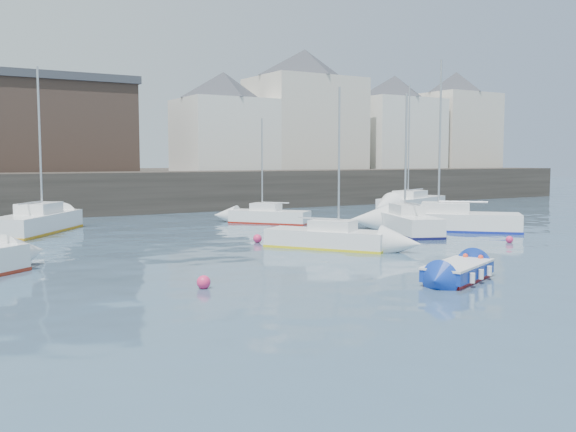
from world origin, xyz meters
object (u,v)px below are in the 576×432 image
sailboat_d (451,221)px  buoy_far (258,242)px  sailboat_g (412,203)px  sailboat_h (37,222)px  buoy_near (204,288)px  sailboat_c (408,223)px  blue_dinghy (458,271)px  buoy_mid (509,243)px  sailboat_b (328,238)px  sailboat_f (269,216)px

sailboat_d → buoy_far: size_ratio=22.40×
sailboat_g → sailboat_h: sailboat_g is taller
buoy_far → buoy_near: bearing=-127.0°
buoy_near → buoy_far: size_ratio=1.02×
sailboat_c → sailboat_h: sailboat_h is taller
blue_dinghy → buoy_near: blue_dinghy is taller
sailboat_h → buoy_mid: sailboat_h is taller
buoy_near → sailboat_b: bearing=32.9°
sailboat_b → sailboat_h: sailboat_h is taller
sailboat_f → buoy_near: (-11.52, -16.36, -0.45)m
sailboat_c → buoy_mid: bearing=-73.7°
sailboat_f → sailboat_g: sailboat_g is taller
sailboat_d → buoy_near: 19.65m
sailboat_g → buoy_near: 33.24m
sailboat_g → sailboat_b: bearing=-141.0°
sailboat_c → sailboat_b: bearing=-160.7°
buoy_mid → buoy_far: bearing=148.2°
sailboat_d → buoy_mid: sailboat_d is taller
sailboat_f → sailboat_c: bearing=-67.1°
sailboat_b → buoy_far: 3.79m
sailboat_g → sailboat_h: bearing=-176.4°
sailboat_d → buoy_mid: 5.39m
blue_dinghy → sailboat_c: size_ratio=0.46×
sailboat_b → sailboat_d: size_ratio=0.76×
sailboat_f → sailboat_h: size_ratio=0.72×
buoy_near → sailboat_d: bearing=22.8°
blue_dinghy → sailboat_g: size_ratio=0.36×
buoy_near → buoy_far: buoy_near is taller
sailboat_f → sailboat_h: 13.33m
sailboat_h → sailboat_d: bearing=-28.5°
blue_dinghy → buoy_mid: blue_dinghy is taller
sailboat_b → sailboat_g: 23.37m
sailboat_g → buoy_mid: 20.18m
buoy_mid → sailboat_d: bearing=74.9°
buoy_near → sailboat_c: bearing=27.2°
blue_dinghy → sailboat_d: 15.11m
sailboat_c → buoy_far: 8.64m
blue_dinghy → buoy_near: (-7.53, 3.18, -0.33)m
sailboat_d → buoy_mid: bearing=-105.1°
sailboat_c → sailboat_h: bearing=147.9°
sailboat_b → sailboat_f: (3.21, 10.98, -0.01)m
sailboat_d → buoy_near: sailboat_d is taller
sailboat_g → buoy_near: bearing=-142.8°
sailboat_d → buoy_far: 11.59m
sailboat_f → blue_dinghy: bearing=-101.6°
sailboat_d → sailboat_f: bearing=126.9°
sailboat_h → buoy_far: sailboat_h is taller
sailboat_c → sailboat_d: 2.96m
sailboat_d → sailboat_g: (8.38, 12.48, -0.02)m
sailboat_h → sailboat_f: bearing=-8.5°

